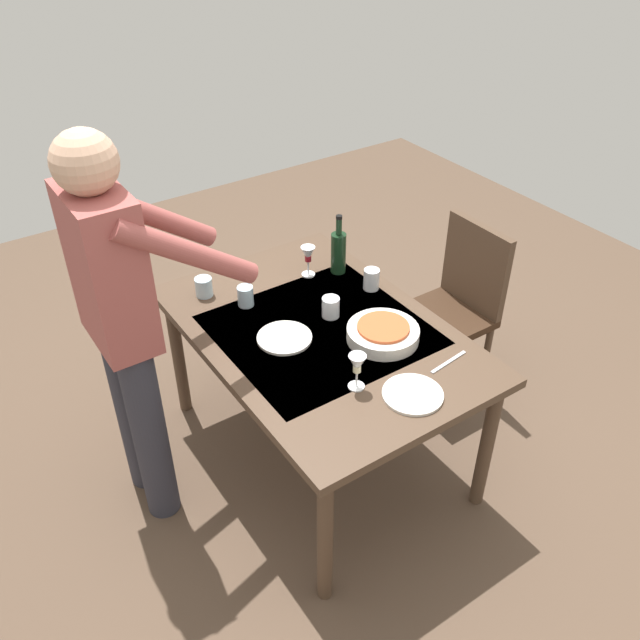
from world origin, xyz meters
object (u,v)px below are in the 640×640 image
object	(u,v)px
water_cup_far_right	(331,307)
dinner_plate_near	(413,394)
wine_glass_left	(308,256)
wine_bottle	(338,251)
chair_near	(457,300)
water_cup_near_left	(245,296)
dinner_plate_far	(284,338)
dining_table	(320,343)
person_server	(124,318)
serving_bowl_pasta	(383,333)
wine_glass_right	(357,366)
water_cup_far_left	(371,279)
water_cup_near_right	(204,287)

from	to	relation	value
water_cup_far_right	dinner_plate_near	bearing A→B (deg)	176.19
wine_glass_left	wine_bottle	bearing A→B (deg)	-111.27
chair_near	water_cup_near_left	distance (m)	1.10
dinner_plate_far	dining_table	bearing A→B (deg)	-100.35
dinner_plate_near	dinner_plate_far	xyz separation A→B (m)	(0.56, 0.21, 0.00)
person_server	dinner_plate_far	bearing A→B (deg)	-107.11
chair_near	water_cup_near_left	size ratio (longest dim) A/B	9.83
dining_table	wine_glass_left	distance (m)	0.47
chair_near	serving_bowl_pasta	xyz separation A→B (m)	(-0.24, 0.69, 0.23)
wine_bottle	water_cup_near_left	size ratio (longest dim) A/B	3.20
dinner_plate_near	dinner_plate_far	world-z (taller)	same
wine_bottle	wine_glass_right	world-z (taller)	wine_bottle
wine_bottle	water_cup_far_right	xyz separation A→B (m)	(-0.28, 0.24, -0.06)
water_cup_far_left	chair_near	bearing A→B (deg)	-100.37
water_cup_near_left	dining_table	bearing A→B (deg)	-153.50
wine_glass_left	dinner_plate_far	size ratio (longest dim) A/B	0.66
wine_glass_left	water_cup_near_right	xyz separation A→B (m)	(0.12, 0.48, -0.06)
water_cup_near_right	dinner_plate_far	world-z (taller)	water_cup_near_right
chair_near	wine_glass_left	xyz separation A→B (m)	(0.35, 0.66, 0.30)
person_server	dinner_plate_near	world-z (taller)	person_server
wine_glass_right	wine_bottle	bearing A→B (deg)	-30.58
wine_glass_left	dinner_plate_near	bearing A→B (deg)	171.24
wine_bottle	water_cup_near_left	xyz separation A→B (m)	(-0.00, 0.50, -0.06)
water_cup_near_left	water_cup_near_right	bearing A→B (deg)	34.21
chair_near	serving_bowl_pasta	size ratio (longest dim) A/B	3.03
wine_glass_left	dinner_plate_far	world-z (taller)	wine_glass_left
wine_bottle	water_cup_near_left	world-z (taller)	wine_bottle
dining_table	dinner_plate_near	size ratio (longest dim) A/B	6.18
chair_near	wine_glass_right	xyz separation A→B (m)	(-0.42, 0.95, 0.30)
wine_glass_left	water_cup_far_right	bearing A→B (deg)	162.85
water_cup_near_left	dinner_plate_near	bearing A→B (deg)	-165.62
water_cup_near_right	dinner_plate_far	distance (m)	0.50
dinner_plate_near	chair_near	bearing A→B (deg)	-54.44
water_cup_near_right	wine_glass_right	bearing A→B (deg)	-167.53
dining_table	water_cup_far_left	bearing A→B (deg)	-70.47
wine_glass_left	water_cup_far_right	size ratio (longest dim) A/B	1.66
dining_table	wine_glass_right	distance (m)	0.43
wine_bottle	wine_glass_right	size ratio (longest dim) A/B	1.96
wine_glass_right	water_cup_near_left	distance (m)	0.72
serving_bowl_pasta	wine_glass_right	bearing A→B (deg)	123.62
wine_glass_right	dinner_plate_far	distance (m)	0.42
wine_glass_left	water_cup_far_right	world-z (taller)	wine_glass_left
dining_table	chair_near	world-z (taller)	chair_near
chair_near	water_cup_far_right	size ratio (longest dim) A/B	9.98
chair_near	water_cup_far_left	bearing A→B (deg)	79.63
wine_glass_left	water_cup_near_right	size ratio (longest dim) A/B	1.71
wine_glass_right	dining_table	bearing A→B (deg)	-13.37
wine_bottle	water_cup_far_left	xyz separation A→B (m)	(-0.21, -0.04, -0.06)
wine_glass_left	serving_bowl_pasta	xyz separation A→B (m)	(-0.59, 0.02, -0.07)
water_cup_far_right	serving_bowl_pasta	world-z (taller)	water_cup_far_right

